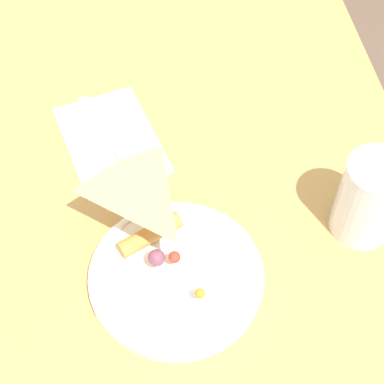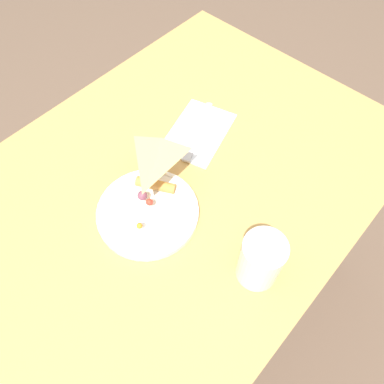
% 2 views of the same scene
% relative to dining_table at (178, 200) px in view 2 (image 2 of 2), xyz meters
% --- Properties ---
extents(ground_plane, '(6.00, 6.00, 0.00)m').
position_rel_dining_table_xyz_m(ground_plane, '(0.00, 0.00, -0.66)').
color(ground_plane, brown).
extents(dining_table, '(1.13, 0.83, 0.78)m').
position_rel_dining_table_xyz_m(dining_table, '(0.00, 0.00, 0.00)').
color(dining_table, tan).
rests_on(dining_table, ground_plane).
extents(plate_pizza, '(0.23, 0.23, 0.05)m').
position_rel_dining_table_xyz_m(plate_pizza, '(-0.12, -0.02, 0.13)').
color(plate_pizza, white).
rests_on(plate_pizza, dining_table).
extents(milk_glass, '(0.09, 0.09, 0.13)m').
position_rel_dining_table_xyz_m(milk_glass, '(-0.06, -0.29, 0.17)').
color(milk_glass, white).
rests_on(milk_glass, dining_table).
extents(napkin_folded, '(0.23, 0.19, 0.00)m').
position_rel_dining_table_xyz_m(napkin_folded, '(0.14, 0.06, 0.11)').
color(napkin_folded, silver).
rests_on(napkin_folded, dining_table).
extents(butter_knife, '(0.20, 0.11, 0.01)m').
position_rel_dining_table_xyz_m(butter_knife, '(0.13, 0.05, 0.12)').
color(butter_knife, '#B2B2B7').
rests_on(butter_knife, napkin_folded).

